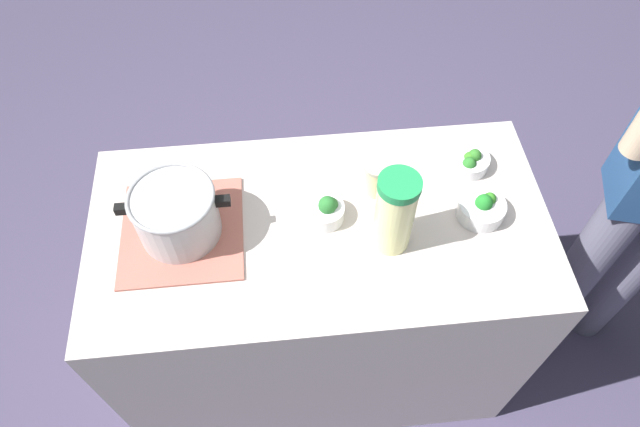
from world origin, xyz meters
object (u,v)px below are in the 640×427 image
Objects in this scene: mason_jar at (376,177)px; broccoli_bowl_back at (326,210)px; broccoli_bowl_center at (468,161)px; broccoli_bowl_front at (482,207)px; lemonade_pitcher at (395,213)px; cooking_pot at (176,213)px.

broccoli_bowl_back is at bearing -150.47° from mason_jar.
broccoli_bowl_front is at bearing -92.59° from broccoli_bowl_center.
broccoli_bowl_center is at bearing 87.41° from broccoli_bowl_front.
mason_jar is at bearing 157.28° from broccoli_bowl_front.
broccoli_bowl_front is (0.27, 0.06, -0.10)m from lemonade_pitcher.
broccoli_bowl_front is at bearing 12.74° from lemonade_pitcher.
lemonade_pitcher reaches higher than mason_jar.
lemonade_pitcher is at bearing -139.34° from broccoli_bowl_center.
broccoli_bowl_back is at bearing 175.68° from broccoli_bowl_front.
mason_jar is 0.30m from broccoli_bowl_center.
broccoli_bowl_front is 1.23× the size of broccoli_bowl_back.
broccoli_bowl_center is at bearing 10.25° from cooking_pot.
cooking_pot reaches higher than broccoli_bowl_front.
mason_jar is 0.88× the size of broccoli_bowl_center.
cooking_pot is 0.41m from broccoli_bowl_back.
lemonade_pitcher is 2.32× the size of mason_jar.
cooking_pot is 0.84m from broccoli_bowl_front.
lemonade_pitcher is at bearing -29.35° from broccoli_bowl_back.
cooking_pot is at bearing -178.73° from broccoli_bowl_back.
cooking_pot reaches higher than broccoli_bowl_center.
lemonade_pitcher is at bearing -85.27° from mason_jar.
lemonade_pitcher is 0.19m from mason_jar.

